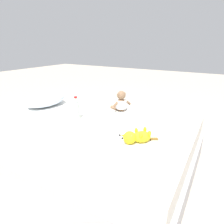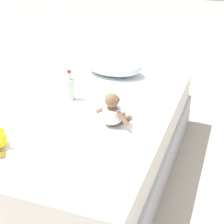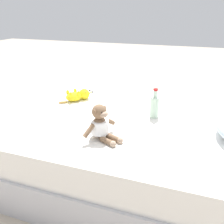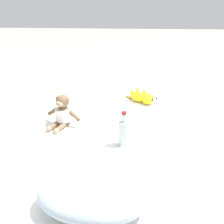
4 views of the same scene
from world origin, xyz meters
TOP-DOWN VIEW (x-y plane):
  - ground_plane at (0.00, 0.00)m, footprint 16.00×16.00m
  - bed at (0.00, 0.00)m, footprint 1.53×2.05m
  - pillow at (0.08, 0.74)m, footprint 0.55×0.39m
  - plush_monkey at (0.39, -0.14)m, footprint 0.28×0.25m
  - glass_bottle at (-0.06, 0.13)m, footprint 0.07×0.07m

SIDE VIEW (x-z plane):
  - ground_plane at x=0.00m, z-range 0.00..0.00m
  - bed at x=0.00m, z-range 0.00..0.51m
  - pillow at x=0.08m, z-range 0.51..0.68m
  - glass_bottle at x=-0.06m, z-range 0.49..0.72m
  - plush_monkey at x=0.39m, z-range 0.49..0.73m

